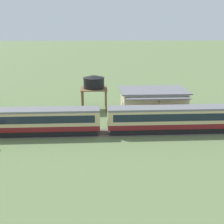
# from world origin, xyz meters

# --- Properties ---
(ground_plane) EXTENTS (600.00, 600.00, 0.00)m
(ground_plane) POSITION_xyz_m (0.00, 0.00, 0.00)
(ground_plane) COLOR #607547
(passenger_train) EXTENTS (78.30, 3.13, 4.07)m
(passenger_train) POSITION_xyz_m (-3.60, -0.27, 2.26)
(passenger_train) COLOR maroon
(passenger_train) RESTS_ON ground_plane
(railway_track) EXTENTS (121.71, 3.60, 0.04)m
(railway_track) POSITION_xyz_m (-4.62, -0.27, 0.01)
(railway_track) COLOR #665B51
(railway_track) RESTS_ON ground_plane
(station_building) EXTENTS (12.90, 9.50, 4.38)m
(station_building) POSITION_xyz_m (6.03, 10.94, 2.22)
(station_building) COLOR beige
(station_building) RESTS_ON ground_plane
(water_tower) EXTENTS (5.13, 5.13, 6.97)m
(water_tower) POSITION_xyz_m (-5.43, 12.92, 5.48)
(water_tower) COLOR brown
(water_tower) RESTS_ON ground_plane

